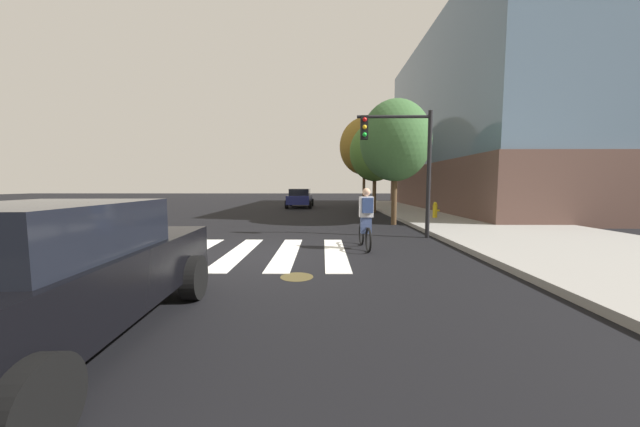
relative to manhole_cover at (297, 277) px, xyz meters
name	(u,v)px	position (x,y,z in m)	size (l,w,h in m)	color
ground_plane	(257,253)	(-1.22, 2.20, 0.00)	(120.00, 120.00, 0.00)	black
sidewalk	(594,251)	(7.53, 2.20, 0.07)	(6.50, 50.00, 0.15)	gray
crosswalk_stripes	(239,253)	(-1.70, 2.20, 0.00)	(5.61, 3.99, 0.01)	silver
manhole_cover	(297,277)	(0.00, 0.00, 0.00)	(0.64, 0.64, 0.01)	#473D1E
sedan_near	(51,275)	(-2.39, -2.77, 0.82)	(2.33, 4.68, 1.59)	black
sedan_mid	(300,198)	(-1.30, 19.48, 0.75)	(2.08, 4.29, 1.47)	navy
cyclist	(366,219)	(1.69, 2.71, 0.84)	(0.37, 1.71, 1.69)	black
traffic_light_near	(404,152)	(3.19, 4.71, 2.86)	(2.47, 0.28, 4.20)	black
fire_hydrant	(435,210)	(6.10, 9.97, 0.53)	(0.33, 0.22, 0.78)	gold
street_tree_near	(395,141)	(3.68, 8.28, 3.70)	(3.08, 3.08, 5.49)	#4C3823
street_tree_mid	(375,152)	(3.82, 14.66, 3.83)	(3.20, 3.20, 5.69)	#4C3823
street_tree_far	(364,146)	(4.03, 21.67, 5.02)	(4.18, 4.18, 7.43)	#4C3823
corner_building	(539,123)	(15.78, 17.28, 6.12)	(16.44, 20.52, 12.34)	brown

